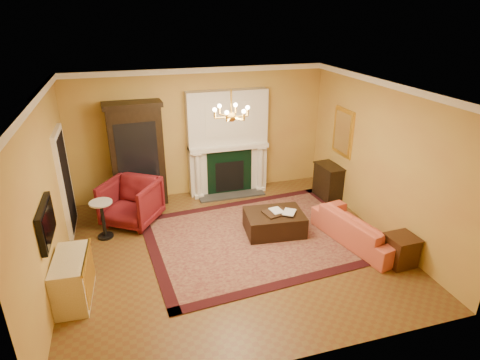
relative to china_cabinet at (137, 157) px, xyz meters
name	(u,v)px	position (x,y,z in m)	size (l,w,h in m)	color
floor	(233,249)	(1.51, -2.49, -1.15)	(6.00, 5.50, 0.02)	brown
ceiling	(231,89)	(1.51, -2.49, 1.87)	(6.00, 5.50, 0.02)	white
wall_back	(201,133)	(1.51, 0.27, 0.36)	(6.00, 0.02, 3.00)	gold
wall_front	(296,265)	(1.51, -5.25, 0.36)	(6.00, 0.02, 3.00)	gold
wall_left	(46,197)	(-1.50, -2.49, 0.36)	(0.02, 5.50, 3.00)	gold
wall_right	(381,159)	(4.52, -2.49, 0.36)	(0.02, 5.50, 3.00)	gold
fireplace	(228,145)	(2.11, 0.08, 0.06)	(1.90, 0.70, 2.50)	silver
crown_molding	(217,83)	(1.51, -1.53, 1.80)	(6.00, 5.50, 0.12)	white
doorway	(66,182)	(-1.44, -0.79, -0.09)	(0.08, 1.05, 2.10)	white
tv_panel	(46,223)	(-1.43, -3.09, 0.21)	(0.09, 0.95, 0.58)	black
gilt_mirror	(343,132)	(4.48, -1.09, 0.51)	(0.06, 0.76, 1.05)	yellow
chandelier	(231,114)	(1.51, -2.49, 1.47)	(0.63, 0.55, 0.53)	gold
oriental_rug	(259,236)	(2.14, -2.23, -1.13)	(4.31, 3.24, 0.02)	#440E1A
china_cabinet	(137,157)	(0.00, 0.00, 0.00)	(1.14, 0.52, 2.27)	black
wingback_armchair	(131,200)	(-0.24, -0.91, -0.61)	(1.02, 0.95, 1.05)	maroon
pedestal_table	(103,217)	(-0.80, -1.37, -0.68)	(0.44, 0.44, 0.78)	black
commode	(73,279)	(-1.22, -3.17, -0.76)	(0.48, 1.01, 0.75)	beige
coral_sofa	(360,224)	(3.93, -2.93, -0.75)	(1.99, 0.58, 0.78)	#C2493D
end_table	(401,251)	(4.23, -3.80, -0.87)	(0.45, 0.45, 0.53)	#371B0F
console_table	(328,182)	(4.29, -0.98, -0.74)	(0.41, 0.72, 0.80)	black
leather_ottoman	(274,222)	(2.48, -2.15, -0.91)	(1.14, 0.83, 0.43)	black
ottoman_tray	(276,212)	(2.50, -2.16, -0.68)	(0.47, 0.36, 0.03)	black
book_a	(272,206)	(2.41, -2.16, -0.52)	(0.22, 0.03, 0.30)	gray
book_b	(284,205)	(2.65, -2.20, -0.51)	(0.23, 0.02, 0.31)	gray
topiary_left	(207,136)	(1.61, 0.04, 0.33)	(0.16, 0.16, 0.44)	#9D9275
topiary_right	(260,131)	(2.91, 0.04, 0.36)	(0.18, 0.18, 0.48)	#9D9275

